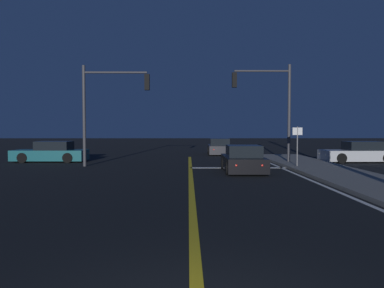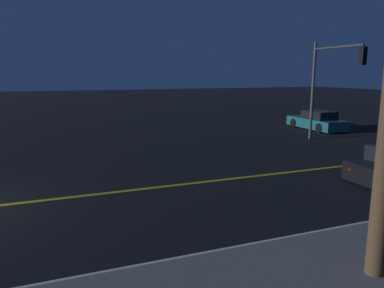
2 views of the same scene
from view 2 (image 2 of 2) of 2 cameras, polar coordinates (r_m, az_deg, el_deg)
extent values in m
cube|color=gold|center=(14.02, 6.37, -5.43)|extent=(0.20, 30.86, 0.01)
cube|color=white|center=(10.11, 19.90, -12.66)|extent=(0.16, 30.86, 0.01)
cube|color=#195960|center=(27.76, 18.84, 3.12)|extent=(4.66, 1.88, 0.68)
cube|color=black|center=(27.48, 19.28, 4.28)|extent=(2.16, 1.59, 0.60)
cylinder|color=black|center=(28.39, 15.68, 3.22)|extent=(0.64, 0.23, 0.64)
cylinder|color=black|center=(29.41, 18.35, 3.33)|extent=(0.64, 0.23, 0.64)
cylinder|color=black|center=(26.15, 19.36, 2.37)|extent=(0.64, 0.23, 0.64)
cylinder|color=black|center=(27.25, 22.10, 2.51)|extent=(0.64, 0.23, 0.64)
sphere|color=#FFF4CC|center=(29.19, 15.21, 3.84)|extent=(0.18, 0.18, 0.18)
sphere|color=#FFF4CC|center=(29.86, 16.97, 3.90)|extent=(0.18, 0.18, 0.18)
sphere|color=red|center=(25.68, 21.05, 2.56)|extent=(0.14, 0.14, 0.14)
sphere|color=red|center=(26.43, 22.88, 2.65)|extent=(0.14, 0.14, 0.14)
cylinder|color=black|center=(15.22, 24.71, -3.85)|extent=(0.23, 0.64, 0.64)
sphere|color=red|center=(14.46, 23.57, -3.67)|extent=(0.14, 0.14, 0.14)
sphere|color=red|center=(13.69, 26.95, -4.75)|extent=(0.14, 0.14, 0.14)
cylinder|color=#38383D|center=(23.27, 18.36, 7.80)|extent=(0.18, 0.18, 5.77)
cylinder|color=#38383D|center=(21.93, 21.83, 13.92)|extent=(3.60, 0.12, 0.12)
cube|color=black|center=(20.61, 25.18, 12.37)|extent=(0.28, 0.28, 0.90)
sphere|color=red|center=(20.62, 25.24, 13.12)|extent=(0.22, 0.22, 0.22)
sphere|color=#4C2D05|center=(20.61, 25.18, 12.37)|extent=(0.22, 0.22, 0.22)
sphere|color=#0A3814|center=(20.60, 25.12, 11.63)|extent=(0.22, 0.22, 0.22)
camera|label=1|loc=(13.85, -49.58, -0.28)|focal=34.90mm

